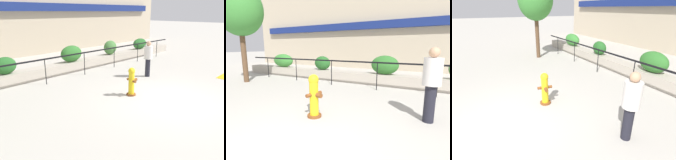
{
  "view_description": "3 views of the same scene",
  "coord_description": "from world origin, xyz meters",
  "views": [
    {
      "loc": [
        -6.63,
        -3.52,
        3.07
      ],
      "look_at": [
        -0.86,
        2.13,
        0.52
      ],
      "focal_mm": 35.0,
      "sensor_mm": 36.0,
      "label": 1
    },
    {
      "loc": [
        2.01,
        -1.92,
        1.73
      ],
      "look_at": [
        -0.31,
        2.23,
        0.83
      ],
      "focal_mm": 28.0,
      "sensor_mm": 36.0,
      "label": 2
    },
    {
      "loc": [
        4.25,
        -0.51,
        2.97
      ],
      "look_at": [
        -1.16,
        2.47,
        0.41
      ],
      "focal_mm": 28.0,
      "sensor_mm": 36.0,
      "label": 3
    }
  ],
  "objects": [
    {
      "name": "ground_plane",
      "position": [
        0.0,
        0.0,
        0.0
      ],
      "size": [
        120.0,
        120.0,
        0.0
      ],
      "primitive_type": "plane",
      "color": "#B2ADA3"
    },
    {
      "name": "planter_wall_low",
      "position": [
        0.0,
        6.0,
        0.25
      ],
      "size": [
        18.0,
        0.7,
        0.5
      ],
      "primitive_type": "cube",
      "color": "#ADA393",
      "rests_on": "ground"
    },
    {
      "name": "fence_railing_segment",
      "position": [
        -0.0,
        4.9,
        1.02
      ],
      "size": [
        15.0,
        0.05,
        1.15
      ],
      "color": "black",
      "rests_on": "ground"
    },
    {
      "name": "hedge_bush_1",
      "position": [
        -3.39,
        6.0,
        0.87
      ],
      "size": [
        0.94,
        0.56,
        0.74
      ],
      "primitive_type": "ellipsoid",
      "color": "#235B23",
      "rests_on": "planter_wall_low"
    },
    {
      "name": "hedge_bush_2",
      "position": [
        0.02,
        6.0,
        0.93
      ],
      "size": [
        1.24,
        0.69,
        0.86
      ],
      "primitive_type": "ellipsoid",
      "color": "#2D6B28",
      "rests_on": "planter_wall_low"
    },
    {
      "name": "hedge_bush_3",
      "position": [
        2.93,
        6.0,
        0.93
      ],
      "size": [
        0.92,
        0.64,
        0.85
      ],
      "primitive_type": "ellipsoid",
      "color": "#427538",
      "rests_on": "planter_wall_low"
    },
    {
      "name": "hedge_bush_4",
      "position": [
        5.93,
        6.0,
        0.86
      ],
      "size": [
        1.31,
        0.62,
        0.73
      ],
      "primitive_type": "ellipsoid",
      "color": "#235B23",
      "rests_on": "planter_wall_low"
    },
    {
      "name": "fire_hydrant",
      "position": [
        -0.53,
        1.42,
        0.55
      ],
      "size": [
        0.46,
        0.48,
        1.08
      ],
      "color": "brown",
      "rests_on": "ground"
    },
    {
      "name": "pedestrian",
      "position": [
        1.97,
        2.47,
        0.99
      ],
      "size": [
        0.53,
        0.53,
        1.73
      ],
      "color": "black",
      "rests_on": "ground"
    }
  ]
}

